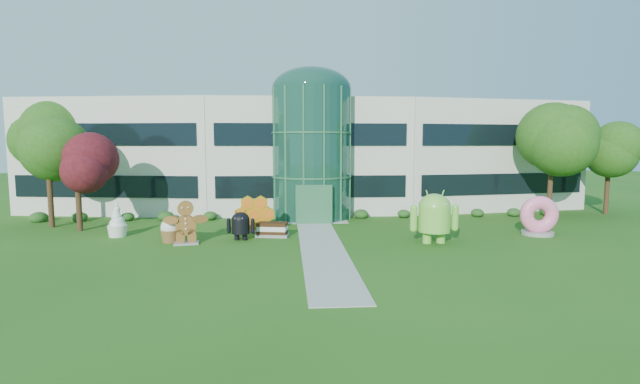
{
  "coord_description": "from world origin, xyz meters",
  "views": [
    {
      "loc": [
        -1.93,
        -23.55,
        5.71
      ],
      "look_at": [
        0.21,
        6.0,
        2.6
      ],
      "focal_mm": 26.0,
      "sensor_mm": 36.0,
      "label": 1
    }
  ],
  "objects_px": {
    "gingerbread": "(186,222)",
    "android_green": "(434,214)",
    "android_black": "(241,224)",
    "donut": "(538,215)"
  },
  "relations": [
    {
      "from": "android_black",
      "to": "gingerbread",
      "type": "xyz_separation_m",
      "value": [
        -3.0,
        -0.89,
        0.27
      ]
    },
    {
      "from": "android_black",
      "to": "donut",
      "type": "xyz_separation_m",
      "value": [
        18.45,
        0.22,
        0.26
      ]
    },
    {
      "from": "android_green",
      "to": "gingerbread",
      "type": "bearing_deg",
      "value": 174.88
    },
    {
      "from": "gingerbread",
      "to": "donut",
      "type": "bearing_deg",
      "value": -5.7
    },
    {
      "from": "android_green",
      "to": "android_black",
      "type": "height_order",
      "value": "android_green"
    },
    {
      "from": "donut",
      "to": "gingerbread",
      "type": "height_order",
      "value": "gingerbread"
    },
    {
      "from": "android_green",
      "to": "android_black",
      "type": "xyz_separation_m",
      "value": [
        -11.18,
        1.68,
        -0.7
      ]
    },
    {
      "from": "android_green",
      "to": "gingerbread",
      "type": "xyz_separation_m",
      "value": [
        -14.18,
        0.79,
        -0.43
      ]
    },
    {
      "from": "android_black",
      "to": "donut",
      "type": "height_order",
      "value": "donut"
    },
    {
      "from": "gingerbread",
      "to": "android_green",
      "type": "bearing_deg",
      "value": -11.85
    }
  ]
}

